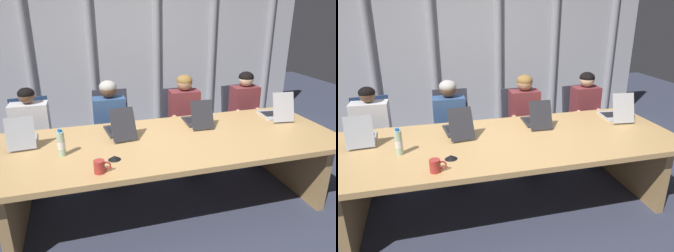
% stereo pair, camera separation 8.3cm
% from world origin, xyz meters
% --- Properties ---
extents(ground_plane, '(11.66, 11.66, 0.00)m').
position_xyz_m(ground_plane, '(0.00, 0.00, 0.00)').
color(ground_plane, '#383D51').
extents(conference_table, '(3.39, 1.27, 0.74)m').
position_xyz_m(conference_table, '(0.00, 0.00, 0.59)').
color(conference_table, tan).
rests_on(conference_table, ground_plane).
extents(curtain_backdrop, '(5.83, 0.17, 2.74)m').
position_xyz_m(curtain_backdrop, '(-0.00, 2.31, 1.37)').
color(curtain_backdrop, '#B2B2B7').
rests_on(curtain_backdrop, ground_plane).
extents(laptop_left_end, '(0.27, 0.43, 0.30)m').
position_xyz_m(laptop_left_end, '(-1.35, 0.29, 0.80)').
color(laptop_left_end, '#A8ADB7').
rests_on(laptop_left_end, conference_table).
extents(laptop_left_mid, '(0.29, 0.52, 0.31)m').
position_xyz_m(laptop_left_mid, '(-0.45, 0.28, 0.80)').
color(laptop_left_mid, '#2D2D33').
rests_on(laptop_left_mid, conference_table).
extents(laptop_center, '(0.26, 0.45, 0.30)m').
position_xyz_m(laptop_center, '(0.41, 0.33, 0.80)').
color(laptop_center, '#2D2D33').
rests_on(laptop_center, conference_table).
extents(laptop_right_mid, '(0.29, 0.47, 0.33)m').
position_xyz_m(laptop_right_mid, '(1.36, 0.28, 0.80)').
color(laptop_right_mid, '#BCBCC1').
rests_on(laptop_right_mid, conference_table).
extents(office_chair_left_end, '(0.60, 0.60, 0.95)m').
position_xyz_m(office_chair_left_end, '(-1.38, 1.03, 0.36)').
color(office_chair_left_end, navy).
rests_on(office_chair_left_end, ground_plane).
extents(office_chair_left_mid, '(0.60, 0.60, 0.98)m').
position_xyz_m(office_chair_left_mid, '(-0.44, 1.03, 0.37)').
color(office_chair_left_mid, '#2D2D38').
rests_on(office_chair_left_mid, ground_plane).
extents(office_chair_center, '(0.60, 0.60, 0.94)m').
position_xyz_m(office_chair_center, '(0.47, 1.03, 0.35)').
color(office_chair_center, '#2D2D38').
rests_on(office_chair_center, ground_plane).
extents(office_chair_right_mid, '(0.60, 0.60, 0.92)m').
position_xyz_m(office_chair_right_mid, '(1.35, 1.03, 0.35)').
color(office_chair_right_mid, '#2D2D38').
rests_on(office_chair_right_mid, ground_plane).
extents(person_left_end, '(0.43, 0.55, 1.13)m').
position_xyz_m(person_left_end, '(-1.36, 0.87, 0.64)').
color(person_left_end, silver).
rests_on(person_left_end, ground_plane).
extents(person_left_mid, '(0.39, 0.55, 1.15)m').
position_xyz_m(person_left_mid, '(-0.47, 0.87, 0.66)').
color(person_left_mid, '#335184').
rests_on(person_left_mid, ground_plane).
extents(person_center, '(0.40, 0.56, 1.16)m').
position_xyz_m(person_center, '(0.47, 0.87, 0.67)').
color(person_center, brown).
rests_on(person_center, ground_plane).
extents(person_right_mid, '(0.36, 0.55, 1.16)m').
position_xyz_m(person_right_mid, '(1.34, 0.87, 0.66)').
color(person_right_mid, brown).
rests_on(person_right_mid, ground_plane).
extents(water_bottle_primary, '(0.06, 0.06, 0.24)m').
position_xyz_m(water_bottle_primary, '(-1.00, -0.07, 0.85)').
color(water_bottle_primary, '#ADD1B2').
rests_on(water_bottle_primary, conference_table).
extents(coffee_mug_near, '(0.13, 0.09, 0.10)m').
position_xyz_m(coffee_mug_near, '(-0.71, -0.47, 0.79)').
color(coffee_mug_near, '#B2332D').
rests_on(coffee_mug_near, conference_table).
extents(conference_mic_left_side, '(0.11, 0.11, 0.03)m').
position_xyz_m(conference_mic_left_side, '(-0.57, -0.28, 0.76)').
color(conference_mic_left_side, black).
rests_on(conference_mic_left_side, conference_table).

